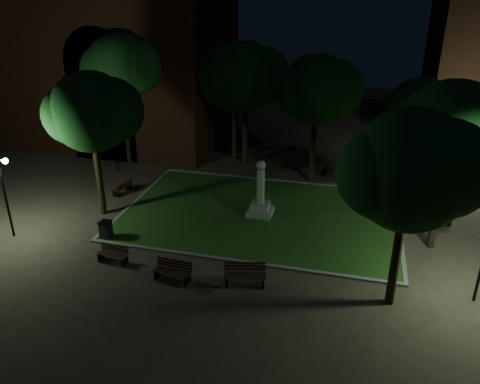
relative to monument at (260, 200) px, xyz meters
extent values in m
plane|color=#48392B|center=(0.00, -2.00, -0.96)|extent=(80.00, 80.00, 0.00)
cube|color=#294E18|center=(0.00, 0.00, -0.92)|extent=(15.00, 10.00, 0.08)
cube|color=slate|center=(0.00, -5.10, -0.90)|extent=(15.40, 0.20, 0.12)
cube|color=slate|center=(0.00, 5.10, -0.90)|extent=(15.40, 0.20, 0.12)
cube|color=slate|center=(-7.60, 0.00, -0.90)|extent=(0.20, 10.00, 0.12)
cube|color=slate|center=(7.60, 0.00, -0.90)|extent=(0.20, 10.00, 0.12)
cube|color=gray|center=(0.00, 0.00, -0.73)|extent=(1.40, 1.40, 0.30)
cube|color=gray|center=(0.00, 0.00, -0.38)|extent=(1.00, 1.00, 0.40)
cylinder|color=gray|center=(0.00, 0.00, 0.82)|extent=(0.44, 0.44, 2.00)
sphere|color=gray|center=(0.00, 0.00, 2.07)|extent=(0.50, 0.50, 0.50)
cube|color=#472213|center=(-16.00, 12.00, 6.54)|extent=(20.00, 12.00, 15.00)
cube|color=black|center=(-13.00, 7.50, 2.54)|extent=(5.00, 3.00, 7.00)
cylinder|color=black|center=(-13.00, 7.50, 6.04)|extent=(5.00, 3.00, 5.00)
plane|color=orange|center=(-13.00, 8.70, 2.54)|extent=(6.30, 0.00, 6.30)
cylinder|color=black|center=(-8.71, -2.03, 1.35)|extent=(0.36, 0.36, 4.62)
sphere|color=#184819|center=(-8.71, -2.03, 4.95)|extent=(4.30, 4.30, 4.30)
sphere|color=#184819|center=(-7.63, -1.83, 5.05)|extent=(3.44, 3.44, 3.44)
sphere|color=#184819|center=(-9.57, -2.33, 4.85)|extent=(3.22, 3.22, 3.22)
cylinder|color=black|center=(-2.88, 7.93, 1.50)|extent=(0.36, 0.36, 4.91)
sphere|color=#184819|center=(-2.88, 7.93, 5.35)|extent=(4.65, 4.65, 4.65)
sphere|color=#184819|center=(-1.72, 8.13, 5.45)|extent=(3.72, 3.72, 3.72)
sphere|color=#184819|center=(-3.81, 7.63, 5.25)|extent=(3.49, 3.49, 3.49)
cylinder|color=black|center=(2.19, 5.75, 1.43)|extent=(0.36, 0.36, 4.78)
sphere|color=#184819|center=(2.19, 5.75, 5.13)|extent=(4.37, 4.37, 4.37)
sphere|color=#184819|center=(3.28, 5.95, 5.23)|extent=(3.50, 3.50, 3.50)
sphere|color=#184819|center=(1.32, 5.45, 5.03)|extent=(3.28, 3.28, 3.28)
cylinder|color=black|center=(8.66, 7.89, 0.70)|extent=(0.36, 0.36, 3.32)
sphere|color=#184819|center=(8.66, 7.89, 3.66)|extent=(4.31, 4.31, 4.31)
sphere|color=#184819|center=(9.74, 8.09, 3.76)|extent=(3.45, 3.45, 3.45)
sphere|color=#184819|center=(7.80, 7.59, 3.56)|extent=(3.23, 3.23, 3.23)
cylinder|color=black|center=(8.97, -1.22, 1.18)|extent=(0.36, 0.36, 4.27)
sphere|color=#184819|center=(8.97, -1.22, 4.82)|extent=(5.03, 5.03, 5.03)
sphere|color=#184819|center=(7.97, -1.52, 4.72)|extent=(3.77, 3.77, 3.77)
cylinder|color=black|center=(6.85, -6.45, 1.28)|extent=(0.36, 0.36, 4.47)
sphere|color=#184819|center=(6.85, -6.45, 4.89)|extent=(4.59, 4.59, 4.59)
sphere|color=#184819|center=(8.00, -6.25, 4.99)|extent=(3.67, 3.67, 3.67)
sphere|color=#184819|center=(5.94, -6.75, 4.79)|extent=(3.44, 3.44, 3.44)
cylinder|color=black|center=(-11.07, 5.89, 1.79)|extent=(0.36, 0.36, 5.50)
sphere|color=#184819|center=(-11.07, 5.89, 5.92)|extent=(4.58, 4.58, 4.58)
sphere|color=#184819|center=(-9.93, 6.09, 6.02)|extent=(3.66, 3.66, 3.66)
sphere|color=#184819|center=(-11.99, 5.59, 5.82)|extent=(3.43, 3.43, 3.43)
cylinder|color=black|center=(-3.85, 8.65, 1.31)|extent=(0.36, 0.36, 4.54)
sphere|color=#184819|center=(-3.85, 8.65, 5.04)|extent=(4.87, 4.87, 4.87)
sphere|color=#184819|center=(-2.63, 8.85, 5.14)|extent=(3.89, 3.89, 3.89)
sphere|color=#184819|center=(-4.82, 8.35, 4.94)|extent=(3.65, 3.65, 3.65)
cylinder|color=black|center=(-11.92, -5.57, 1.14)|extent=(0.12, 0.12, 4.19)
sphere|color=#D8FFD8|center=(-11.47, -5.57, 3.24)|extent=(0.28, 0.28, 0.28)
cylinder|color=black|center=(-11.18, 6.80, 1.07)|extent=(0.12, 0.12, 4.05)
cylinder|color=black|center=(-11.18, 6.80, 3.10)|extent=(0.90, 0.08, 0.08)
sphere|color=#D8FFD8|center=(-11.63, 6.80, 3.10)|extent=(0.28, 0.28, 0.28)
sphere|color=#D8FFD8|center=(-10.73, 6.80, 3.10)|extent=(0.28, 0.28, 0.28)
cylinder|color=black|center=(12.46, 7.77, 1.04)|extent=(0.12, 0.12, 4.00)
sphere|color=#D8FFD8|center=(12.01, 7.77, 3.04)|extent=(0.28, 0.28, 0.28)
cube|color=black|center=(-3.10, -7.20, -0.73)|extent=(0.10, 0.58, 0.46)
cube|color=black|center=(-1.64, -7.29, -0.73)|extent=(0.10, 0.58, 0.46)
cube|color=#391F16|center=(-2.39, -7.48, -0.49)|extent=(1.67, 0.19, 0.04)
cube|color=#391F16|center=(-2.38, -7.33, -0.49)|extent=(1.67, 0.19, 0.04)
cube|color=#391F16|center=(-2.37, -7.19, -0.49)|extent=(1.67, 0.19, 0.04)
cube|color=#391F16|center=(-2.36, -7.04, -0.49)|extent=(1.67, 0.19, 0.04)
cube|color=#391F16|center=(-2.36, -6.98, -0.38)|extent=(1.67, 0.16, 0.10)
cube|color=#391F16|center=(-2.36, -6.98, -0.24)|extent=(1.67, 0.16, 0.10)
cube|color=#391F16|center=(-2.36, -6.98, -0.09)|extent=(1.67, 0.16, 0.10)
cube|color=black|center=(0.03, -6.95, -0.71)|extent=(0.21, 0.62, 0.50)
cube|color=black|center=(1.58, -6.59, -0.71)|extent=(0.21, 0.62, 0.50)
cube|color=#391F16|center=(0.86, -7.02, -0.45)|extent=(1.79, 0.51, 0.05)
cube|color=#391F16|center=(0.83, -6.86, -0.45)|extent=(1.79, 0.51, 0.05)
cube|color=#391F16|center=(0.79, -6.71, -0.45)|extent=(1.79, 0.51, 0.05)
cube|color=#391F16|center=(0.76, -6.55, -0.45)|extent=(1.79, 0.51, 0.05)
cube|color=#391F16|center=(0.74, -6.49, -0.33)|extent=(1.79, 0.47, 0.11)
cube|color=#391F16|center=(0.74, -6.49, -0.17)|extent=(1.79, 0.47, 0.11)
cube|color=#391F16|center=(0.74, -6.49, -0.01)|extent=(1.79, 0.47, 0.11)
cube|color=black|center=(-6.30, -6.50, -0.76)|extent=(0.09, 0.50, 0.40)
cube|color=black|center=(-5.03, -6.59, -0.76)|extent=(0.09, 0.50, 0.40)
cube|color=#391F16|center=(-5.68, -6.74, -0.55)|extent=(1.46, 0.19, 0.04)
cube|color=#391F16|center=(-5.67, -6.62, -0.55)|extent=(1.46, 0.19, 0.04)
cube|color=#391F16|center=(-5.66, -6.49, -0.55)|extent=(1.46, 0.19, 0.04)
cube|color=#391F16|center=(-5.65, -6.36, -0.55)|extent=(1.46, 0.19, 0.04)
cube|color=#391F16|center=(-5.65, -6.31, -0.45)|extent=(1.46, 0.16, 0.09)
cube|color=#391F16|center=(-5.65, -6.31, -0.33)|extent=(1.46, 0.16, 0.09)
cube|color=#391F16|center=(-5.65, -6.31, -0.20)|extent=(1.46, 0.16, 0.09)
cube|color=black|center=(-8.88, 1.43, -0.75)|extent=(0.51, 0.14, 0.40)
cube|color=black|center=(-9.10, 0.16, -0.75)|extent=(0.51, 0.14, 0.40)
cube|color=#391F16|center=(-9.19, 0.83, -0.54)|extent=(0.34, 1.46, 0.04)
cube|color=#391F16|center=(-9.06, 0.81, -0.54)|extent=(0.34, 1.46, 0.04)
cube|color=#391F16|center=(-8.94, 0.78, -0.54)|extent=(0.34, 1.46, 0.04)
cube|color=#391F16|center=(-8.81, 0.76, -0.54)|extent=(0.34, 1.46, 0.04)
cube|color=#391F16|center=(-8.76, 0.75, -0.45)|extent=(0.31, 1.45, 0.09)
cube|color=#391F16|center=(-8.76, 0.75, -0.32)|extent=(0.31, 1.45, 0.09)
cube|color=#391F16|center=(-8.76, 0.75, -0.20)|extent=(0.31, 1.45, 0.09)
cube|color=black|center=(10.08, 1.25, -0.75)|extent=(0.49, 0.26, 0.41)
cube|color=black|center=(9.55, 2.44, -0.75)|extent=(0.49, 0.26, 0.41)
cube|color=#391F16|center=(10.00, 1.93, -0.54)|extent=(0.68, 1.39, 0.04)
cube|color=#391F16|center=(9.88, 1.87, -0.54)|extent=(0.68, 1.39, 0.04)
cube|color=#391F16|center=(9.76, 1.82, -0.54)|extent=(0.68, 1.39, 0.04)
cube|color=#391F16|center=(9.65, 1.77, -0.54)|extent=(0.68, 1.39, 0.04)
cube|color=#391F16|center=(9.59, 1.75, -0.45)|extent=(0.65, 1.38, 0.09)
cube|color=#391F16|center=(9.59, 1.75, -0.31)|extent=(0.65, 1.38, 0.09)
cube|color=#391F16|center=(9.59, 1.75, -0.18)|extent=(0.65, 1.38, 0.09)
cube|color=black|center=(4.43, 6.33, -0.70)|extent=(0.29, 0.61, 0.50)
cube|color=black|center=(2.93, 6.91, -0.70)|extent=(0.29, 0.61, 0.50)
cube|color=#391F16|center=(3.77, 6.85, -0.44)|extent=(1.75, 0.76, 0.05)
cube|color=#391F16|center=(3.72, 6.70, -0.44)|extent=(1.75, 0.76, 0.05)
cube|color=#391F16|center=(3.66, 6.55, -0.44)|extent=(1.75, 0.76, 0.05)
cube|color=#391F16|center=(3.60, 6.40, -0.44)|extent=(1.75, 0.76, 0.05)
cube|color=#391F16|center=(3.57, 6.34, -0.33)|extent=(1.73, 0.73, 0.11)
cube|color=#391F16|center=(3.57, 6.34, -0.17)|extent=(1.73, 0.73, 0.11)
cube|color=#391F16|center=(3.57, 6.34, -0.01)|extent=(1.73, 0.73, 0.11)
cube|color=black|center=(-7.10, -4.59, -0.50)|extent=(0.53, 0.53, 0.91)
cube|color=black|center=(-7.10, -4.59, -0.01)|extent=(0.60, 0.60, 0.06)
imported|color=black|center=(-11.88, 4.39, -0.52)|extent=(1.75, 0.88, 0.88)
camera|label=1|loc=(4.87, -23.25, 11.07)|focal=35.00mm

